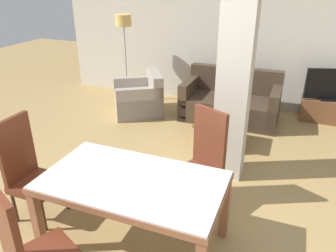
{
  "coord_description": "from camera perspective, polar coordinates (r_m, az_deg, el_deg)",
  "views": [
    {
      "loc": [
        1.21,
        -2.2,
        2.43
      ],
      "look_at": [
        0.0,
        0.88,
        0.9
      ],
      "focal_mm": 35.0,
      "sensor_mm": 36.0,
      "label": 1
    }
  ],
  "objects": [
    {
      "name": "dining_chair_near_left",
      "position": [
        2.8,
        -23.0,
        -19.11
      ],
      "size": [
        0.61,
        0.61,
        1.14
      ],
      "rotation": [
        0.0,
        0.0,
        -0.45
      ],
      "color": "#612B19",
      "rests_on": "ground_plane"
    },
    {
      "name": "tv_screen",
      "position": [
        6.45,
        26.92,
        6.39
      ],
      "size": [
        0.95,
        0.34,
        0.57
      ],
      "rotation": [
        0.0,
        0.0,
        3.45
      ],
      "color": "black",
      "rests_on": "tv_stand"
    },
    {
      "name": "dining_chair_far_right",
      "position": [
        3.67,
        6.03,
        -5.7
      ],
      "size": [
        0.61,
        0.61,
        1.14
      ],
      "rotation": [
        0.0,
        0.0,
        2.69
      ],
      "color": "#602C1B",
      "rests_on": "ground_plane"
    },
    {
      "name": "floor_lamp",
      "position": [
        6.76,
        -7.69,
        16.36
      ],
      "size": [
        0.31,
        0.31,
        1.75
      ],
      "color": "#B7B7BC",
      "rests_on": "ground_plane"
    },
    {
      "name": "coffee_table",
      "position": [
        5.16,
        9.12,
        -1.14
      ],
      "size": [
        0.75,
        0.59,
        0.39
      ],
      "color": "brown",
      "rests_on": "ground_plane"
    },
    {
      "name": "bottle",
      "position": [
        5.14,
        10.61,
        2.11
      ],
      "size": [
        0.07,
        0.07,
        0.25
      ],
      "color": "#4C2D14",
      "rests_on": "coffee_table"
    },
    {
      "name": "dining_chair_head_left",
      "position": [
        3.77,
        -23.19,
        -6.84
      ],
      "size": [
        0.46,
        0.46,
        1.14
      ],
      "rotation": [
        0.0,
        0.0,
        -1.57
      ],
      "color": "#5B2817",
      "rests_on": "ground_plane"
    },
    {
      "name": "tv_stand",
      "position": [
        6.59,
        26.13,
        2.43
      ],
      "size": [
        0.95,
        0.4,
        0.41
      ],
      "color": "brown",
      "rests_on": "ground_plane"
    },
    {
      "name": "divider_pillar",
      "position": [
        4.01,
        11.59,
        8.64
      ],
      "size": [
        0.39,
        0.34,
        2.7
      ],
      "color": "beige",
      "rests_on": "ground_plane"
    },
    {
      "name": "dining_table",
      "position": [
        3.1,
        -6.11,
        -11.46
      ],
      "size": [
        1.67,
        0.94,
        0.75
      ],
      "color": "brown",
      "rests_on": "ground_plane"
    },
    {
      "name": "sofa",
      "position": [
        6.13,
        10.84,
        3.97
      ],
      "size": [
        1.71,
        0.92,
        0.88
      ],
      "rotation": [
        0.0,
        0.0,
        3.14
      ],
      "color": "#413123",
      "rests_on": "ground_plane"
    },
    {
      "name": "armchair",
      "position": [
        6.31,
        -4.92,
        4.73
      ],
      "size": [
        1.18,
        1.19,
        0.78
      ],
      "rotation": [
        0.0,
        0.0,
        2.14
      ],
      "color": "#9F968B",
      "rests_on": "ground_plane"
    },
    {
      "name": "ground_plane",
      "position": [
        3.49,
        -5.64,
        -19.46
      ],
      "size": [
        18.0,
        18.0,
        0.0
      ],
      "primitive_type": "plane",
      "color": "#A98750"
    },
    {
      "name": "back_wall",
      "position": [
        6.65,
        11.07,
        14.99
      ],
      "size": [
        7.2,
        0.09,
        2.7
      ],
      "color": "beige",
      "rests_on": "ground_plane"
    }
  ]
}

